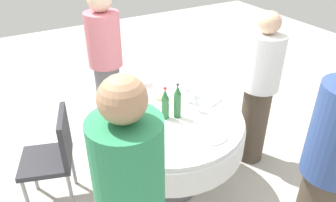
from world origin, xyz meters
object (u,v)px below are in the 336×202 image
wine_glass_rear (197,99)px  plate_far (162,98)px  wine_glass_south (138,93)px  bottle_green_outer (165,104)px  chair_south (55,153)px  person_inner (106,64)px  plate_near (117,114)px  plate_north (148,130)px  plate_mid (211,135)px  person_outer (329,171)px  dining_table (168,132)px  bottle_green_inner (177,102)px  wine_glass_east (189,92)px  bottle_clear_left (122,87)px  person_rear (259,90)px

wine_glass_rear → plate_far: (0.16, -0.31, -0.10)m
wine_glass_south → bottle_green_outer: bearing=106.6°
chair_south → person_inner: bearing=-27.3°
plate_near → plate_north: bearing=111.6°
bottle_green_outer → plate_mid: bearing=114.7°
plate_far → person_inner: bearing=-72.5°
person_outer → chair_south: 2.00m
dining_table → person_inner: bearing=-81.9°
bottle_green_inner → wine_glass_east: size_ratio=2.12×
wine_glass_rear → bottle_clear_left: bearing=-46.4°
plate_mid → wine_glass_east: bearing=-103.4°
wine_glass_rear → plate_north: bearing=6.2°
chair_south → dining_table: bearing=-90.0°
wine_glass_east → chair_south: size_ratio=0.17×
bottle_green_outer → wine_glass_south: (0.09, -0.31, -0.03)m
person_outer → plate_north: bearing=-78.9°
wine_glass_east → person_outer: (-0.19, 1.26, 0.01)m
dining_table → wine_glass_rear: (-0.25, 0.04, 0.27)m
dining_table → plate_north: size_ratio=5.89×
bottle_clear_left → plate_north: bearing=88.6°
bottle_green_inner → plate_near: bottle_green_inner is taller
dining_table → person_rear: bearing=175.3°
wine_glass_rear → person_outer: bearing=100.8°
bottle_clear_left → plate_mid: size_ratio=1.12×
plate_far → plate_mid: (-0.06, 0.66, -0.00)m
dining_table → bottle_green_outer: 0.28m
dining_table → bottle_green_inner: bearing=152.7°
plate_mid → person_outer: size_ratio=0.14×
plate_north → chair_south: size_ratio=0.25×
bottle_clear_left → person_outer: 1.74m
person_outer → plate_near: bearing=-81.4°
wine_glass_south → chair_south: size_ratio=0.16×
bottle_clear_left → chair_south: bearing=13.9°
bottle_clear_left → wine_glass_rear: size_ratio=1.62×
dining_table → wine_glass_south: 0.42m
dining_table → chair_south: chair_south is taller
dining_table → bottle_clear_left: size_ratio=4.85×
plate_north → plate_mid: bearing=141.8°
plate_mid → person_rear: person_rear is taller
bottle_green_outer → person_outer: 1.25m
plate_mid → person_rear: bearing=-157.5°
person_inner → plate_mid: bearing=-86.1°
bottle_clear_left → plate_mid: bottle_clear_left is taller
bottle_green_outer → person_rear: size_ratio=0.19×
wine_glass_rear → wine_glass_south: size_ratio=1.16×
bottle_green_outer → person_outer: person_outer is taller
chair_south → person_rear: bearing=-83.5°
wine_glass_south → person_rear: size_ratio=0.09×
dining_table → person_rear: size_ratio=0.85×
bottle_green_inner → plate_mid: size_ratio=1.30×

